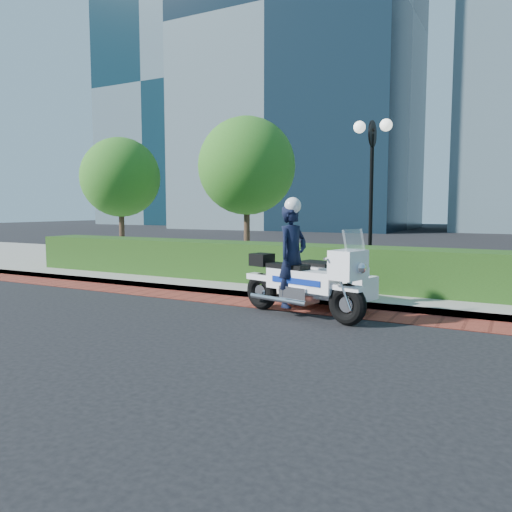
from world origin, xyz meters
The scene contains 10 objects.
ground centered at (0.00, 0.00, 0.00)m, with size 120.00×120.00×0.00m, color black.
brick_strip centered at (0.00, 1.50, 0.01)m, with size 60.00×1.00×0.01m, color maroon.
sidewalk centered at (0.00, 6.00, 0.07)m, with size 60.00×8.00×0.15m, color gray.
hedge_main centered at (0.00, 3.60, 0.65)m, with size 18.00×1.20×1.00m, color #1A3210.
lamppost centered at (1.00, 5.20, 2.96)m, with size 1.02×0.70×4.21m.
tree_a centered at (-9.00, 6.50, 3.22)m, with size 3.00×3.00×4.58m.
tree_b centered at (-3.50, 6.50, 3.43)m, with size 3.20×3.20×4.89m.
tower_left centered at (-16.00, 40.00, 20.00)m, with size 22.00×16.00×40.00m, color black.
tower_far_left centered at (-36.00, 46.00, 17.00)m, with size 16.00×14.00×34.00m, color black.
police_motorcycle centered at (0.92, 1.12, 0.78)m, with size 2.76×2.34×2.27m.
Camera 1 is at (4.57, -7.95, 2.07)m, focal length 35.00 mm.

